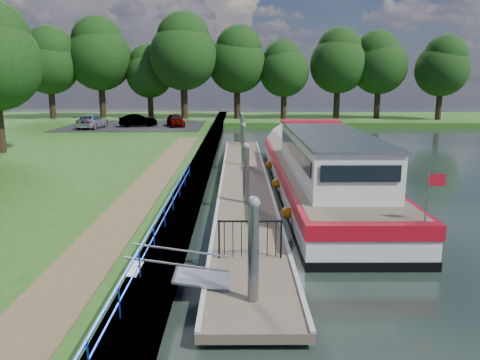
{
  "coord_description": "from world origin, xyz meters",
  "views": [
    {
      "loc": [
        -0.36,
        -10.69,
        5.52
      ],
      "look_at": [
        -0.26,
        8.39,
        1.4
      ],
      "focal_mm": 35.0,
      "sensor_mm": 36.0,
      "label": 1
    }
  ],
  "objects_px": {
    "barge": "(316,169)",
    "car_a": "(176,120)",
    "car_c": "(92,121)",
    "car_b": "(138,120)",
    "pontoon": "(245,184)"
  },
  "relations": [
    {
      "from": "pontoon",
      "to": "car_c",
      "type": "xyz_separation_m",
      "value": [
        -14.57,
        22.14,
        1.31
      ]
    },
    {
      "from": "pontoon",
      "to": "barge",
      "type": "distance_m",
      "value": 3.75
    },
    {
      "from": "pontoon",
      "to": "car_b",
      "type": "height_order",
      "value": "car_b"
    },
    {
      "from": "barge",
      "to": "car_a",
      "type": "bearing_deg",
      "value": 112.7
    },
    {
      "from": "barge",
      "to": "car_b",
      "type": "distance_m",
      "value": 27.98
    },
    {
      "from": "barge",
      "to": "car_a",
      "type": "height_order",
      "value": "barge"
    },
    {
      "from": "pontoon",
      "to": "car_b",
      "type": "distance_m",
      "value": 25.9
    },
    {
      "from": "car_b",
      "to": "car_c",
      "type": "relative_size",
      "value": 0.83
    },
    {
      "from": "car_b",
      "to": "barge",
      "type": "bearing_deg",
      "value": -167.03
    },
    {
      "from": "car_b",
      "to": "car_a",
      "type": "bearing_deg",
      "value": -102.76
    },
    {
      "from": "barge",
      "to": "car_c",
      "type": "bearing_deg",
      "value": 128.69
    },
    {
      "from": "car_a",
      "to": "pontoon",
      "type": "bearing_deg",
      "value": -90.85
    },
    {
      "from": "car_a",
      "to": "car_c",
      "type": "xyz_separation_m",
      "value": [
        -7.91,
        -1.83,
        0.03
      ]
    },
    {
      "from": "pontoon",
      "to": "barge",
      "type": "bearing_deg",
      "value": -8.5
    },
    {
      "from": "barge",
      "to": "car_a",
      "type": "xyz_separation_m",
      "value": [
        -10.25,
        24.51,
        0.37
      ]
    }
  ]
}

